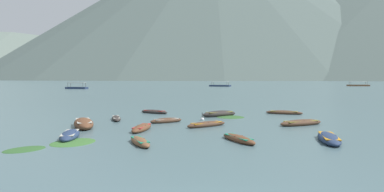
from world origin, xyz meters
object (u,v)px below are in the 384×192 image
at_px(rowboat_1, 154,112).
at_px(rowboat_3, 301,123).
at_px(rowboat_10, 140,142).
at_px(mooring_buoy, 202,119).
at_px(rowboat_9, 142,128).
at_px(ferry_0, 220,86).
at_px(ferry_2, 77,88).
at_px(rowboat_5, 207,124).
at_px(ferry_1, 358,85).
at_px(rowboat_2, 239,139).
at_px(rowboat_11, 284,113).
at_px(rowboat_4, 70,135).
at_px(rowboat_8, 166,121).
at_px(rowboat_7, 329,138).
at_px(rowboat_0, 219,114).
at_px(rowboat_6, 116,118).
at_px(rowboat_12, 84,124).

height_order(rowboat_1, rowboat_3, rowboat_3).
distance_m(rowboat_3, rowboat_10, 14.43).
xyz_separation_m(rowboat_3, mooring_buoy, (-8.37, 2.59, -0.10)).
height_order(rowboat_9, ferry_0, ferry_0).
bearing_deg(ferry_2, rowboat_5, -60.94).
bearing_deg(ferry_1, rowboat_9, -121.24).
bearing_deg(rowboat_9, rowboat_5, 22.94).
relative_size(rowboat_2, rowboat_11, 0.82).
bearing_deg(rowboat_5, ferry_2, 119.06).
distance_m(rowboat_4, rowboat_8, 9.22).
xyz_separation_m(rowboat_5, rowboat_9, (-4.93, -2.09, 0.01)).
bearing_deg(ferry_0, rowboat_5, -93.20).
bearing_deg(rowboat_9, rowboat_11, 39.73).
height_order(rowboat_2, rowboat_8, rowboat_8).
distance_m(rowboat_1, rowboat_4, 14.87).
distance_m(rowboat_2, rowboat_7, 5.68).
xyz_separation_m(rowboat_0, rowboat_2, (0.64, -12.65, -0.08)).
xyz_separation_m(rowboat_7, rowboat_10, (-11.67, -1.38, -0.03)).
distance_m(rowboat_10, ferry_0, 130.93).
bearing_deg(rowboat_6, mooring_buoy, 1.38).
bearing_deg(ferry_2, rowboat_7, -58.83).
relative_size(rowboat_3, rowboat_10, 1.42).
relative_size(rowboat_4, mooring_buoy, 4.53).
height_order(rowboat_0, ferry_0, ferry_0).
bearing_deg(rowboat_6, rowboat_11, 18.37).
bearing_deg(rowboat_6, rowboat_9, -56.94).
bearing_deg(rowboat_3, rowboat_10, -146.15).
xyz_separation_m(rowboat_8, ferry_0, (10.52, 121.42, 0.28)).
bearing_deg(rowboat_9, ferry_2, 115.97).
bearing_deg(rowboat_10, rowboat_11, 51.96).
xyz_separation_m(rowboat_9, ferry_0, (11.85, 125.60, 0.27)).
height_order(rowboat_3, rowboat_12, rowboat_12).
bearing_deg(rowboat_10, rowboat_2, 10.73).
bearing_deg(mooring_buoy, rowboat_0, 60.95).
xyz_separation_m(rowboat_6, rowboat_10, (4.54, -10.43, 0.00)).
bearing_deg(rowboat_6, rowboat_3, -8.25).
distance_m(rowboat_2, ferry_0, 129.43).
distance_m(rowboat_1, rowboat_6, 6.29).
height_order(rowboat_1, ferry_2, ferry_2).
xyz_separation_m(rowboat_11, mooring_buoy, (-9.01, -5.50, -0.07)).
xyz_separation_m(rowboat_4, rowboat_12, (-0.97, 4.64, 0.08)).
bearing_deg(rowboat_3, rowboat_5, -172.34).
distance_m(rowboat_3, rowboat_9, 13.29).
xyz_separation_m(rowboat_9, ferry_1, (82.27, 135.65, 0.27)).
xyz_separation_m(rowboat_0, rowboat_6, (-9.90, -3.35, -0.08)).
bearing_deg(rowboat_9, rowboat_3, 13.76).
relative_size(rowboat_0, rowboat_7, 0.97).
relative_size(rowboat_0, rowboat_10, 1.32).
xyz_separation_m(rowboat_1, mooring_buoy, (5.49, -5.50, -0.07)).
height_order(rowboat_12, ferry_1, ferry_1).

